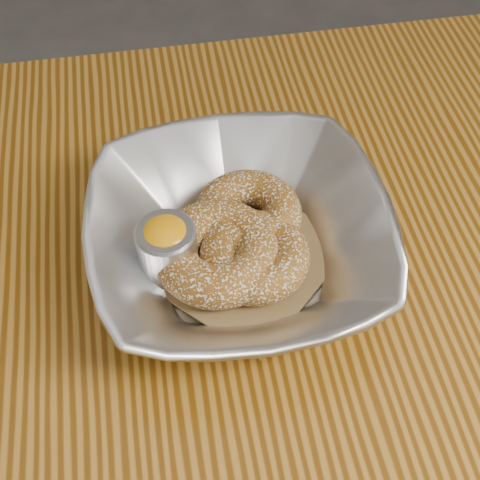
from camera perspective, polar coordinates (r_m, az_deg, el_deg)
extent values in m
cube|color=brown|center=(0.57, 10.03, -8.06)|extent=(1.20, 0.80, 0.04)
imported|color=silver|center=(0.56, 0.00, 0.06)|extent=(0.25, 0.25, 0.06)
cube|color=brown|center=(0.58, 0.00, -1.30)|extent=(0.21, 0.21, 0.00)
torus|color=brown|center=(0.58, 0.68, 2.24)|extent=(0.12, 0.12, 0.03)
torus|color=brown|center=(0.55, 1.25, -1.43)|extent=(0.11, 0.11, 0.03)
torus|color=brown|center=(0.55, -1.98, -1.08)|extent=(0.11, 0.11, 0.04)
cylinder|color=silver|center=(0.55, -6.20, -0.88)|extent=(0.05, 0.05, 0.05)
cylinder|color=gray|center=(0.55, -6.24, -0.63)|extent=(0.05, 0.05, 0.04)
ellipsoid|color=#FB9C07|center=(0.54, -6.37, 0.33)|extent=(0.04, 0.04, 0.03)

